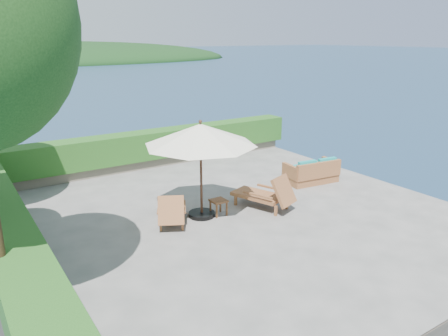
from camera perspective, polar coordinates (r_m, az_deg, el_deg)
ground at (r=12.24m, az=0.88°, el=-6.06°), size 12.00×12.00×0.00m
foundation at (r=12.93m, az=0.85°, el=-12.41°), size 12.00×12.00×3.00m
ocean at (r=13.69m, az=0.82°, el=-17.71°), size 600.00×600.00×0.00m
offshore_island at (r=152.78m, az=-21.87°, el=12.76°), size 126.00×57.60×12.60m
planter_wall_far at (r=16.86m, az=-9.83°, el=0.80°), size 12.00×0.60×0.36m
planter_wall_left at (r=10.43m, az=-26.10°, el=-11.12°), size 0.60×12.00×0.36m
hedge_far at (r=16.69m, az=-9.95°, el=3.01°), size 12.40×0.90×1.00m
hedge_left at (r=10.15m, az=-26.58°, el=-7.75°), size 0.90×12.40×1.00m
patio_umbrella at (r=11.44m, az=-3.09°, el=4.25°), size 3.21×3.21×2.70m
lounge_left at (r=11.60m, az=-6.85°, el=-5.45°), size 1.33×1.72×0.93m
lounge_right at (r=12.55m, az=5.53°, el=-3.40°), size 1.33×1.96×1.05m
side_table at (r=12.07m, az=-0.72°, el=-4.54°), size 0.42×0.42×0.44m
wicker_loveseat at (r=15.03m, az=11.42°, el=-0.63°), size 1.87×1.11×0.87m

